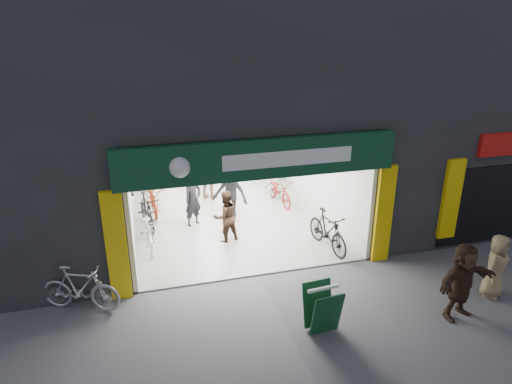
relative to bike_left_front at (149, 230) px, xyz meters
name	(u,v)px	position (x,y,z in m)	size (l,w,h in m)	color
ground	(259,276)	(2.50, -2.29, -0.50)	(60.00, 60.00, 0.00)	#56565B
building	(244,72)	(3.41, 2.70, 3.81)	(17.00, 10.27, 8.00)	#232326
bike_left_front	(149,230)	(0.00, 0.00, 0.00)	(0.66, 1.90, 1.00)	silver
bike_left_midfront	(147,212)	(0.00, 1.23, 0.03)	(0.50, 1.76, 1.05)	black
bike_left_midback	(154,199)	(0.26, 2.27, -0.01)	(0.66, 1.88, 0.99)	maroon
bike_left_back	(148,182)	(0.16, 3.69, 0.09)	(0.56, 1.98, 1.19)	#B2B2B7
bike_right_front	(328,231)	(4.66, -1.46, 0.05)	(0.52, 1.84, 1.10)	black
bike_right_mid	(280,191)	(4.42, 1.98, -0.04)	(0.60, 1.73, 0.91)	maroon
bike_right_back	(267,181)	(4.30, 3.01, -0.02)	(0.45, 1.61, 0.96)	silver
parked_bike	(80,288)	(-1.58, -2.59, 0.03)	(0.50, 1.78, 1.07)	#BBBABF
customer_a	(193,200)	(1.37, 1.01, 0.34)	(0.61, 0.40, 1.69)	black
customer_b	(225,217)	(2.09, -0.26, 0.26)	(0.74, 0.58, 1.53)	#382419
customer_c	(230,192)	(2.55, 1.22, 0.39)	(1.15, 0.66, 1.78)	black
customer_d	(208,175)	(2.18, 2.99, 0.41)	(1.07, 0.45, 1.83)	#8B6A51
pedestrian_near	(496,266)	(7.39, -4.49, 0.26)	(0.74, 0.48, 1.51)	#8C7651
pedestrian_far	(462,281)	(6.13, -4.94, 0.35)	(1.58, 0.50, 1.70)	#362418
sandwich_board	(322,308)	(3.15, -4.62, 0.04)	(0.68, 0.70, 0.98)	#104220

